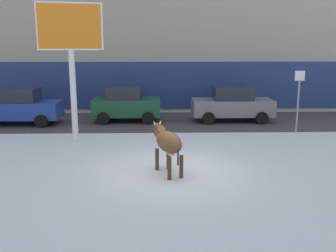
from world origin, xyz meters
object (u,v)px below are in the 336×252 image
(car_blue_sedan, at_px, (18,107))
(pedestrian_by_cars, at_px, (202,97))
(car_darkgreen_hatchback, at_px, (126,104))
(cow_brown, at_px, (168,142))
(street_sign, at_px, (298,96))
(car_grey_sedan, at_px, (232,104))
(pedestrian_near_billboard, at_px, (119,97))
(billboard, at_px, (70,35))

(car_blue_sedan, relative_size, pedestrian_by_cars, 2.43)
(car_darkgreen_hatchback, distance_m, pedestrian_by_cars, 5.46)
(car_blue_sedan, bearing_deg, cow_brown, -46.80)
(street_sign, bearing_deg, pedestrian_by_cars, 121.06)
(pedestrian_by_cars, relative_size, street_sign, 0.61)
(car_blue_sedan, bearing_deg, street_sign, -9.40)
(car_grey_sedan, bearing_deg, pedestrian_near_billboard, 152.23)
(car_grey_sedan, height_order, street_sign, street_sign)
(car_blue_sedan, bearing_deg, billboard, -46.40)
(car_darkgreen_hatchback, bearing_deg, pedestrian_by_cars, 36.45)
(car_blue_sedan, height_order, street_sign, street_sign)
(billboard, xyz_separation_m, street_sign, (9.79, 1.61, -2.64))
(cow_brown, xyz_separation_m, street_sign, (6.08, 5.62, 0.68))
(street_sign, bearing_deg, pedestrian_near_billboard, 145.12)
(car_blue_sedan, distance_m, pedestrian_near_billboard, 6.09)
(cow_brown, height_order, pedestrian_by_cars, pedestrian_by_cars)
(cow_brown, relative_size, car_darkgreen_hatchback, 0.54)
(car_grey_sedan, bearing_deg, pedestrian_by_cars, 110.19)
(cow_brown, relative_size, billboard, 0.34)
(car_blue_sedan, xyz_separation_m, car_grey_sedan, (11.00, 0.55, 0.00))
(billboard, xyz_separation_m, pedestrian_by_cars, (6.12, 7.71, -3.43))
(pedestrian_near_billboard, bearing_deg, car_darkgreen_hatchback, -78.13)
(car_blue_sedan, xyz_separation_m, car_darkgreen_hatchback, (5.39, 0.62, 0.02))
(car_darkgreen_hatchback, xyz_separation_m, pedestrian_by_cars, (4.39, 3.24, -0.05))
(billboard, bearing_deg, street_sign, 9.37)
(car_darkgreen_hatchback, bearing_deg, billboard, -111.19)
(cow_brown, height_order, car_grey_sedan, car_grey_sedan)
(pedestrian_near_billboard, distance_m, street_sign, 10.68)
(cow_brown, height_order, car_blue_sedan, car_blue_sedan)
(billboard, height_order, pedestrian_near_billboard, billboard)
(car_blue_sedan, xyz_separation_m, street_sign, (13.45, -2.23, 0.76))
(car_grey_sedan, distance_m, pedestrian_near_billboard, 7.11)
(car_blue_sedan, distance_m, car_darkgreen_hatchback, 5.43)
(billboard, relative_size, car_grey_sedan, 1.32)
(billboard, bearing_deg, car_grey_sedan, 30.92)
(cow_brown, relative_size, pedestrian_by_cars, 1.10)
(car_grey_sedan, bearing_deg, billboard, -149.08)
(car_darkgreen_hatchback, height_order, street_sign, street_sign)
(cow_brown, bearing_deg, street_sign, 42.78)
(pedestrian_near_billboard, bearing_deg, billboard, -97.76)
(car_blue_sedan, bearing_deg, car_darkgreen_hatchback, 6.61)
(billboard, relative_size, car_blue_sedan, 1.32)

